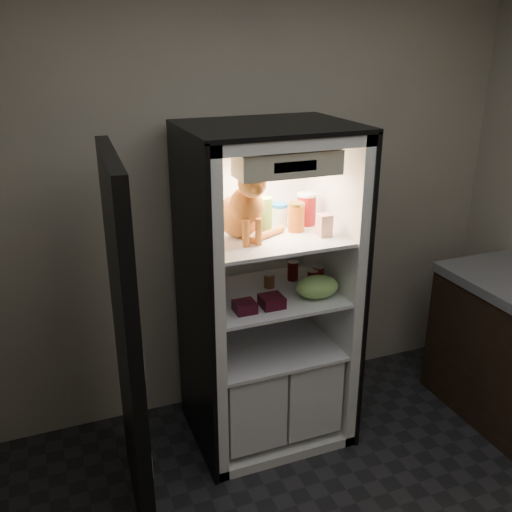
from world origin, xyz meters
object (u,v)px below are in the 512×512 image
(tabby_cat, at_px, (243,209))
(berry_box_left, at_px, (245,307))
(condiment_jar, at_px, (269,280))
(grape_bag, at_px, (317,287))
(cream_carton, at_px, (324,225))
(soda_can_c, at_px, (313,279))
(parmesan_shaker, at_px, (265,215))
(mayo_tub, at_px, (279,215))
(soda_can_a, at_px, (293,271))
(refrigerator, at_px, (265,312))
(salsa_jar, at_px, (296,217))
(soda_can_b, at_px, (318,276))
(berry_box_right, at_px, (272,301))
(pepper_jar, at_px, (306,209))

(tabby_cat, bearing_deg, berry_box_left, -111.26)
(condiment_jar, xyz_separation_m, grape_bag, (0.20, -0.22, 0.02))
(cream_carton, distance_m, soda_can_c, 0.37)
(parmesan_shaker, xyz_separation_m, condiment_jar, (0.04, 0.04, -0.41))
(mayo_tub, distance_m, condiment_jar, 0.38)
(mayo_tub, xyz_separation_m, soda_can_a, (0.09, 0.00, -0.36))
(refrigerator, distance_m, salsa_jar, 0.60)
(mayo_tub, distance_m, cream_carton, 0.29)
(soda_can_b, bearing_deg, tabby_cat, 179.73)
(salsa_jar, relative_size, condiment_jar, 1.88)
(condiment_jar, bearing_deg, soda_can_b, -18.50)
(salsa_jar, height_order, condiment_jar, salsa_jar)
(soda_can_b, bearing_deg, salsa_jar, 174.79)
(soda_can_a, relative_size, berry_box_right, 0.98)
(parmesan_shaker, relative_size, salsa_jar, 1.22)
(tabby_cat, xyz_separation_m, berry_box_left, (-0.05, -0.15, -0.49))
(soda_can_c, distance_m, grape_bag, 0.11)
(parmesan_shaker, bearing_deg, refrigerator, 63.83)
(berry_box_left, bearing_deg, soda_can_a, 34.94)
(soda_can_b, distance_m, soda_can_c, 0.05)
(mayo_tub, bearing_deg, berry_box_left, -138.14)
(cream_carton, distance_m, soda_can_b, 0.37)
(parmesan_shaker, xyz_separation_m, soda_can_c, (0.27, -0.07, -0.39))
(condiment_jar, bearing_deg, cream_carton, -41.73)
(parmesan_shaker, distance_m, pepper_jar, 0.28)
(mayo_tub, height_order, berry_box_left, mayo_tub)
(refrigerator, distance_m, tabby_cat, 0.68)
(mayo_tub, bearing_deg, soda_can_a, 2.09)
(soda_can_b, bearing_deg, cream_carton, -108.10)
(tabby_cat, xyz_separation_m, cream_carton, (0.42, -0.12, -0.10))
(parmesan_shaker, distance_m, berry_box_left, 0.51)
(soda_can_c, bearing_deg, tabby_cat, 176.97)
(soda_can_c, bearing_deg, berry_box_left, -164.07)
(salsa_jar, distance_m, berry_box_left, 0.57)
(soda_can_b, bearing_deg, soda_can_c, -156.15)
(refrigerator, bearing_deg, soda_can_b, -15.30)
(soda_can_a, xyz_separation_m, condiment_jar, (-0.17, -0.05, -0.02))
(parmesan_shaker, distance_m, mayo_tub, 0.15)
(parmesan_shaker, height_order, berry_box_left, parmesan_shaker)
(parmesan_shaker, bearing_deg, soda_can_a, 21.63)
(tabby_cat, distance_m, pepper_jar, 0.43)
(refrigerator, bearing_deg, grape_bag, -43.05)
(soda_can_a, xyz_separation_m, grape_bag, (0.03, -0.26, 0.00))
(mayo_tub, relative_size, grape_bag, 0.53)
(pepper_jar, relative_size, soda_can_b, 1.47)
(parmesan_shaker, relative_size, berry_box_right, 1.62)
(refrigerator, relative_size, soda_can_a, 15.94)
(pepper_jar, relative_size, berry_box_right, 1.51)
(parmesan_shaker, height_order, cream_carton, parmesan_shaker)
(tabby_cat, distance_m, soda_can_c, 0.61)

